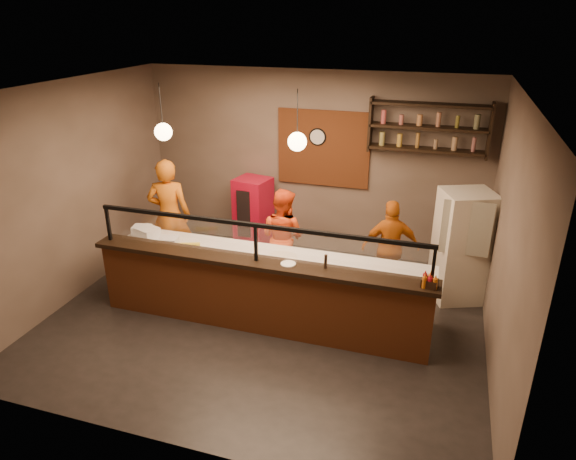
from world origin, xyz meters
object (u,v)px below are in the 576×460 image
(fridge, at_px, (462,246))
(red_cooler, at_px, (253,214))
(pepper_mill, at_px, (326,261))
(cook_right, at_px, (390,247))
(wall_clock, at_px, (318,137))
(cook_left, at_px, (169,215))
(condiment_caddy, at_px, (430,283))
(cook_mid, at_px, (283,237))
(pizza_dough, at_px, (282,258))

(fridge, relative_size, red_cooler, 1.26)
(red_cooler, xyz_separation_m, pepper_mill, (1.90, -2.38, 0.48))
(cook_right, relative_size, pepper_mill, 8.29)
(wall_clock, relative_size, cook_right, 0.20)
(cook_left, bearing_deg, fridge, 167.98)
(condiment_caddy, bearing_deg, cook_mid, 147.49)
(wall_clock, height_order, pizza_dough, wall_clock)
(cook_left, bearing_deg, condiment_caddy, 145.13)
(cook_left, relative_size, red_cooler, 1.41)
(cook_mid, bearing_deg, cook_right, -155.53)
(cook_left, distance_m, pizza_dough, 2.41)
(red_cooler, bearing_deg, wall_clock, 27.32)
(pizza_dough, bearing_deg, condiment_caddy, -14.42)
(wall_clock, relative_size, pizza_dough, 0.68)
(condiment_caddy, bearing_deg, cook_right, 110.88)
(cook_mid, bearing_deg, cook_left, 20.02)
(wall_clock, xyz_separation_m, pizza_dough, (0.09, -2.29, -1.19))
(cook_left, distance_m, fridge, 4.67)
(pizza_dough, bearing_deg, cook_right, 39.58)
(cook_left, distance_m, condiment_caddy, 4.48)
(wall_clock, distance_m, red_cooler, 1.82)
(cook_right, xyz_separation_m, pizza_dough, (-1.38, -1.14, 0.16))
(fridge, distance_m, red_cooler, 3.66)
(fridge, xyz_separation_m, pepper_mill, (-1.69, -1.67, 0.30))
(fridge, bearing_deg, pizza_dough, -174.57)
(wall_clock, xyz_separation_m, cook_right, (1.47, -1.15, -1.35))
(red_cooler, bearing_deg, pepper_mill, -40.01)
(cook_left, relative_size, cook_mid, 1.21)
(red_cooler, distance_m, pepper_mill, 3.09)
(wall_clock, xyz_separation_m, cook_left, (-2.15, -1.41, -1.15))
(cook_right, bearing_deg, wall_clock, -53.52)
(red_cooler, bearing_deg, pizza_dough, -47.73)
(cook_mid, relative_size, condiment_caddy, 8.65)
(cook_left, xyz_separation_m, red_cooler, (1.06, 1.10, -0.28))
(fridge, bearing_deg, red_cooler, 146.52)
(cook_left, bearing_deg, wall_clock, -163.49)
(cook_right, distance_m, pizza_dough, 1.79)
(red_cooler, distance_m, condiment_caddy, 4.07)
(cook_mid, relative_size, fridge, 0.92)
(cook_left, bearing_deg, cook_right, 167.40)
(condiment_caddy, relative_size, pepper_mill, 1.01)
(cook_mid, bearing_deg, wall_clock, -80.42)
(wall_clock, relative_size, condiment_caddy, 1.65)
(pepper_mill, bearing_deg, pizza_dough, 150.52)
(pizza_dough, xyz_separation_m, condiment_caddy, (2.01, -0.52, 0.21))
(cook_right, relative_size, fridge, 0.88)
(fridge, distance_m, pizza_dough, 2.72)
(cook_left, relative_size, fridge, 1.12)
(cook_left, distance_m, cook_mid, 1.96)
(cook_mid, bearing_deg, fridge, -155.43)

